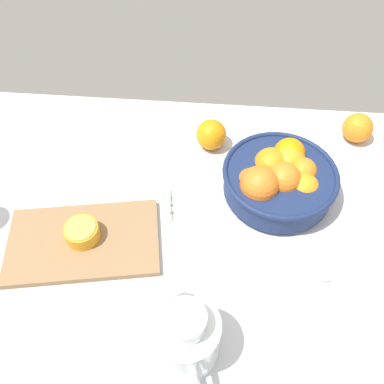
# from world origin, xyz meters

# --- Properties ---
(ground_plane) EXTENTS (1.21, 0.81, 0.03)m
(ground_plane) POSITION_xyz_m (0.00, 0.00, -0.01)
(ground_plane) COLOR silver
(fruit_bowl) EXTENTS (0.26, 0.26, 0.12)m
(fruit_bowl) POSITION_xyz_m (0.20, 0.09, 0.05)
(fruit_bowl) COLOR navy
(fruit_bowl) RESTS_ON ground_plane
(juice_pitcher) EXTENTS (0.12, 0.16, 0.16)m
(juice_pitcher) POSITION_xyz_m (0.02, -0.29, 0.06)
(juice_pitcher) COLOR white
(juice_pitcher) RESTS_ON ground_plane
(cutting_board) EXTENTS (0.35, 0.24, 0.02)m
(cutting_board) POSITION_xyz_m (-0.22, -0.09, 0.01)
(cutting_board) COLOR olive
(cutting_board) RESTS_ON ground_plane
(orange_half_0) EXTENTS (0.07, 0.07, 0.04)m
(orange_half_0) POSITION_xyz_m (-0.22, -0.08, 0.03)
(orange_half_0) COLOR orange
(orange_half_0) RESTS_ON cutting_board
(loose_orange_1) EXTENTS (0.08, 0.08, 0.08)m
(loose_orange_1) POSITION_xyz_m (0.41, 0.29, 0.04)
(loose_orange_1) COLOR orange
(loose_orange_1) RESTS_ON ground_plane
(loose_orange_3) EXTENTS (0.08, 0.08, 0.08)m
(loose_orange_3) POSITION_xyz_m (0.04, 0.23, 0.04)
(loose_orange_3) COLOR orange
(loose_orange_3) RESTS_ON ground_plane
(spoon) EXTENTS (0.14, 0.05, 0.01)m
(spoon) POSITION_xyz_m (0.31, -0.13, 0.00)
(spoon) COLOR silver
(spoon) RESTS_ON ground_plane
(herb_sprig_0) EXTENTS (0.02, 0.09, 0.01)m
(herb_sprig_0) POSITION_xyz_m (-0.04, 0.03, 0.00)
(herb_sprig_0) COLOR #486B40
(herb_sprig_0) RESTS_ON ground_plane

